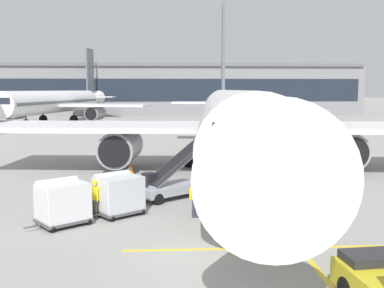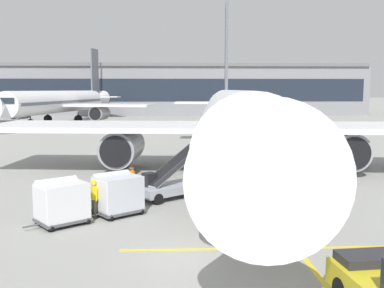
% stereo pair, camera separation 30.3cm
% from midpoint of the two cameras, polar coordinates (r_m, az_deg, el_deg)
% --- Properties ---
extents(ground_plane, '(600.00, 600.00, 0.00)m').
position_cam_midpoint_polar(ground_plane, '(15.91, 0.22, -14.01)').
color(ground_plane, gray).
extents(parked_airplane, '(34.68, 44.83, 14.75)m').
position_cam_midpoint_polar(parked_airplane, '(31.75, 4.62, 3.09)').
color(parked_airplane, white).
rests_on(parked_airplane, ground).
extents(belt_loader, '(4.78, 4.09, 3.49)m').
position_cam_midpoint_polar(belt_loader, '(23.75, -3.04, -4.62)').
color(belt_loader, '#A3A8B2').
rests_on(belt_loader, ground).
extents(baggage_cart_lead, '(2.64, 2.49, 1.91)m').
position_cam_midpoint_polar(baggage_cart_lead, '(20.80, -9.80, -6.19)').
color(baggage_cart_lead, '#515156').
rests_on(baggage_cart_lead, ground).
extents(baggage_cart_second, '(2.64, 2.49, 1.91)m').
position_cam_midpoint_polar(baggage_cart_second, '(19.84, -16.58, -7.02)').
color(baggage_cart_second, '#515156').
rests_on(baggage_cart_second, ground).
extents(ground_crew_by_loader, '(0.57, 0.25, 1.74)m').
position_cam_midpoint_polar(ground_crew_by_loader, '(20.04, 0.03, -6.60)').
color(ground_crew_by_loader, '#333847').
rests_on(ground_crew_by_loader, ground).
extents(ground_crew_by_carts, '(0.41, 0.49, 1.74)m').
position_cam_midpoint_polar(ground_crew_by_carts, '(20.42, -12.69, -6.51)').
color(ground_crew_by_carts, '#514C42').
rests_on(ground_crew_by_carts, ground).
extents(safety_cone_engine_keepout, '(0.70, 0.70, 0.79)m').
position_cam_midpoint_polar(safety_cone_engine_keepout, '(30.40, -8.18, -3.18)').
color(safety_cone_engine_keepout, black).
rests_on(safety_cone_engine_keepout, ground).
extents(apron_guidance_line_lead_in, '(0.20, 110.00, 0.01)m').
position_cam_midpoint_polar(apron_guidance_line_lead_in, '(31.46, 5.30, -3.50)').
color(apron_guidance_line_lead_in, yellow).
rests_on(apron_guidance_line_lead_in, ground).
extents(apron_guidance_line_stop_bar, '(12.00, 0.20, 0.01)m').
position_cam_midpoint_polar(apron_guidance_line_stop_bar, '(16.97, 11.70, -12.77)').
color(apron_guidance_line_stop_bar, yellow).
rests_on(apron_guidance_line_stop_bar, ground).
extents(terminal_building, '(99.24, 18.29, 11.33)m').
position_cam_midpoint_polar(terminal_building, '(105.62, -6.75, 6.85)').
color(terminal_building, gray).
rests_on(terminal_building, ground).
extents(distant_airplane, '(31.93, 40.80, 13.83)m').
position_cam_midpoint_polar(distant_airplane, '(78.58, -17.05, 5.10)').
color(distant_airplane, white).
rests_on(distant_airplane, ground).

